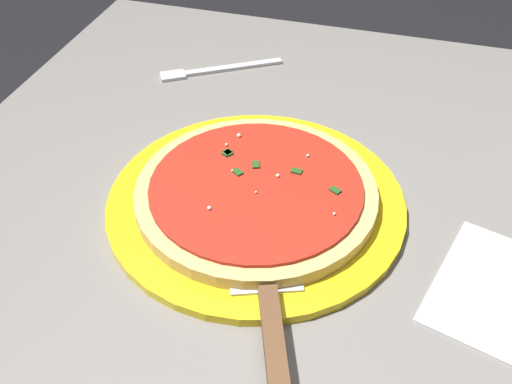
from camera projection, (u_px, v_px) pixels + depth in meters
name	position (u px, v px, depth m)	size (l,w,h in m)	color
restaurant_table	(292.00, 284.00, 0.77)	(0.90, 0.89, 0.73)	black
serving_plate	(256.00, 202.00, 0.67)	(0.33, 0.33, 0.01)	yellow
pizza	(256.00, 192.00, 0.66)	(0.27, 0.27, 0.02)	#DBB26B
pizza_server	(270.00, 312.00, 0.54)	(0.22, 0.12, 0.01)	silver
napkin_loose_left	(503.00, 293.00, 0.58)	(0.15, 0.12, 0.00)	white
fork	(214.00, 70.00, 0.90)	(0.11, 0.17, 0.00)	silver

